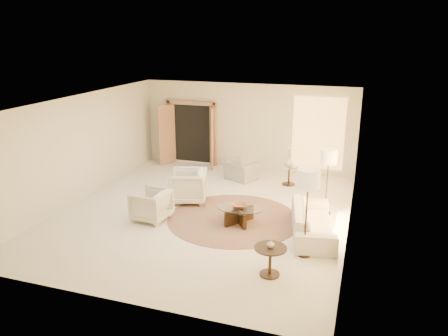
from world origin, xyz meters
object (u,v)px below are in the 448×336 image
(floor_lamp_far, at_px, (308,183))
(side_table, at_px, (289,173))
(end_vase, at_px, (271,244))
(side_vase, at_px, (290,161))
(accent_chair, at_px, (240,167))
(floor_lamp_near, at_px, (329,160))
(sofa, at_px, (313,221))
(coffee_table, at_px, (239,213))
(bowl, at_px, (239,206))
(armchair_right, at_px, (151,204))
(end_table, at_px, (270,256))
(armchair_left, at_px, (188,184))

(floor_lamp_far, bearing_deg, side_table, 104.38)
(end_vase, relative_size, side_vase, 0.56)
(accent_chair, distance_m, floor_lamp_near, 3.48)
(sofa, bearing_deg, coffee_table, 77.47)
(bowl, bearing_deg, side_table, 78.67)
(armchair_right, height_order, side_vase, side_vase)
(end_vase, bearing_deg, bowl, 120.30)
(end_table, relative_size, side_vase, 2.21)
(floor_lamp_far, bearing_deg, bowl, 147.95)
(sofa, height_order, armchair_left, armchair_left)
(armchair_left, distance_m, end_vase, 4.15)
(accent_chair, xyz_separation_m, side_table, (1.50, -0.00, -0.04))
(armchair_right, xyz_separation_m, floor_lamp_far, (3.78, -0.61, 1.15))
(sofa, xyz_separation_m, armchair_left, (-3.42, 0.97, 0.15))
(floor_lamp_far, xyz_separation_m, side_vase, (-1.07, 4.16, -0.84))
(coffee_table, relative_size, side_vase, 4.09)
(end_table, bearing_deg, armchair_right, 154.12)
(floor_lamp_far, bearing_deg, sofa, 88.19)
(floor_lamp_near, relative_size, end_vase, 10.87)
(sofa, xyz_separation_m, armchair_right, (-3.81, -0.41, 0.09))
(floor_lamp_near, bearing_deg, end_vase, -101.81)
(armchair_left, height_order, floor_lamp_near, floor_lamp_near)
(accent_chair, relative_size, floor_lamp_near, 0.54)
(armchair_right, bearing_deg, accent_chair, 166.54)
(armchair_left, xyz_separation_m, floor_lamp_far, (3.39, -1.99, 1.08))
(armchair_left, distance_m, accent_chair, 2.33)
(sofa, bearing_deg, armchair_right, 84.89)
(floor_lamp_near, distance_m, floor_lamp_far, 2.31)
(end_table, xyz_separation_m, side_table, (-0.57, 5.14, -0.04))
(sofa, xyz_separation_m, side_vase, (-1.10, 3.14, 0.40))
(accent_chair, relative_size, end_table, 1.47)
(armchair_right, xyz_separation_m, accent_chair, (1.21, 3.55, -0.02))
(armchair_left, height_order, floor_lamp_far, floor_lamp_far)
(accent_chair, distance_m, end_table, 5.54)
(armchair_right, bearing_deg, floor_lamp_far, 86.16)
(floor_lamp_near, bearing_deg, side_vase, 123.93)
(coffee_table, height_order, end_table, end_table)
(side_table, xyz_separation_m, side_vase, (0.00, 0.00, 0.37))
(floor_lamp_near, bearing_deg, side_table, 123.93)
(accent_chair, distance_m, side_table, 1.50)
(floor_lamp_near, bearing_deg, end_table, -101.81)
(end_table, relative_size, floor_lamp_far, 0.33)
(coffee_table, bearing_deg, end_vase, -59.70)
(end_table, relative_size, floor_lamp_near, 0.37)
(sofa, height_order, floor_lamp_near, floor_lamp_near)
(end_table, relative_size, end_vase, 3.98)
(floor_lamp_far, height_order, bowl, floor_lamp_far)
(armchair_left, bearing_deg, armchair_right, -31.82)
(side_table, distance_m, end_vase, 5.18)
(armchair_right, distance_m, bowl, 2.14)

